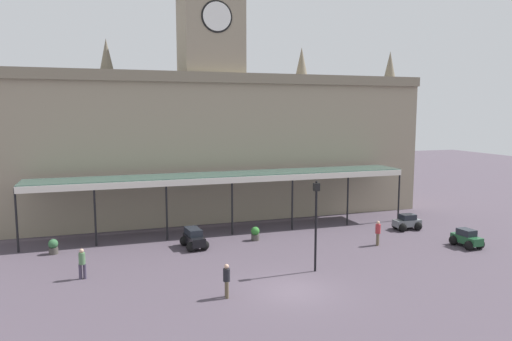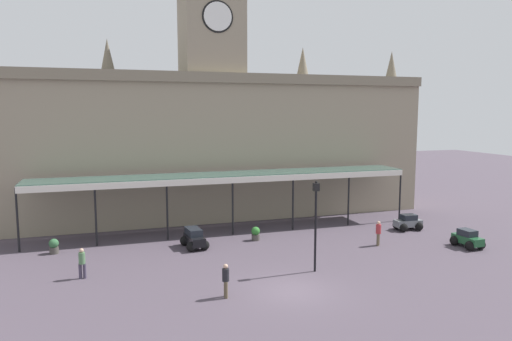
{
  "view_description": "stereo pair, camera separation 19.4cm",
  "coord_description": "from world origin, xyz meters",
  "px_view_note": "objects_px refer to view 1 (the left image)",
  "views": [
    {
      "loc": [
        -8.91,
        -21.1,
        8.95
      ],
      "look_at": [
        0.0,
        5.97,
        5.39
      ],
      "focal_mm": 33.18,
      "sensor_mm": 36.0,
      "label": 1
    },
    {
      "loc": [
        -8.73,
        -21.16,
        8.95
      ],
      "look_at": [
        0.0,
        5.97,
        5.39
      ],
      "focal_mm": 33.18,
      "sensor_mm": 36.0,
      "label": 2
    }
  ],
  "objects_px": {
    "planter_near_kerb": "(53,246)",
    "planter_by_canopy": "(255,233)",
    "victorian_lamppost": "(316,216)",
    "car_black_estate": "(194,239)",
    "car_green_sedan": "(467,239)",
    "car_grey_sedan": "(407,223)",
    "pedestrian_beside_cars": "(227,279)",
    "pedestrian_crossing_forecourt": "(82,262)",
    "pedestrian_near_entrance": "(378,232)"
  },
  "relations": [
    {
      "from": "pedestrian_near_entrance",
      "to": "pedestrian_beside_cars",
      "type": "xyz_separation_m",
      "value": [
        -11.95,
        -5.55,
        0.0
      ]
    },
    {
      "from": "car_grey_sedan",
      "to": "victorian_lamppost",
      "type": "bearing_deg",
      "value": -149.05
    },
    {
      "from": "car_black_estate",
      "to": "car_green_sedan",
      "type": "relative_size",
      "value": 1.12
    },
    {
      "from": "pedestrian_near_entrance",
      "to": "planter_near_kerb",
      "type": "distance_m",
      "value": 21.1
    },
    {
      "from": "car_green_sedan",
      "to": "car_black_estate",
      "type": "bearing_deg",
      "value": 162.42
    },
    {
      "from": "car_black_estate",
      "to": "victorian_lamppost",
      "type": "relative_size",
      "value": 0.45
    },
    {
      "from": "planter_by_canopy",
      "to": "car_green_sedan",
      "type": "bearing_deg",
      "value": -24.72
    },
    {
      "from": "car_green_sedan",
      "to": "victorian_lamppost",
      "type": "height_order",
      "value": "victorian_lamppost"
    },
    {
      "from": "car_grey_sedan",
      "to": "pedestrian_beside_cars",
      "type": "distance_m",
      "value": 18.53
    },
    {
      "from": "car_black_estate",
      "to": "planter_by_canopy",
      "type": "bearing_deg",
      "value": 5.81
    },
    {
      "from": "car_grey_sedan",
      "to": "planter_by_canopy",
      "type": "distance_m",
      "value": 11.95
    },
    {
      "from": "planter_near_kerb",
      "to": "car_green_sedan",
      "type": "bearing_deg",
      "value": -14.79
    },
    {
      "from": "car_green_sedan",
      "to": "car_grey_sedan",
      "type": "relative_size",
      "value": 1.01
    },
    {
      "from": "planter_near_kerb",
      "to": "car_black_estate",
      "type": "bearing_deg",
      "value": -9.06
    },
    {
      "from": "pedestrian_near_entrance",
      "to": "car_black_estate",
      "type": "bearing_deg",
      "value": 164.38
    },
    {
      "from": "planter_near_kerb",
      "to": "pedestrian_beside_cars",
      "type": "bearing_deg",
      "value": -49.94
    },
    {
      "from": "car_grey_sedan",
      "to": "planter_near_kerb",
      "type": "xyz_separation_m",
      "value": [
        -25.06,
        1.7,
        -0.01
      ]
    },
    {
      "from": "pedestrian_crossing_forecourt",
      "to": "pedestrian_near_entrance",
      "type": "xyz_separation_m",
      "value": [
        18.66,
        0.64,
        0.0
      ]
    },
    {
      "from": "planter_near_kerb",
      "to": "planter_by_canopy",
      "type": "xyz_separation_m",
      "value": [
        13.13,
        -0.94,
        0.0
      ]
    },
    {
      "from": "car_green_sedan",
      "to": "victorian_lamppost",
      "type": "xyz_separation_m",
      "value": [
        -11.66,
        -1.27,
        2.69
      ]
    },
    {
      "from": "car_grey_sedan",
      "to": "pedestrian_beside_cars",
      "type": "bearing_deg",
      "value": -152.49
    },
    {
      "from": "car_green_sedan",
      "to": "planter_near_kerb",
      "type": "distance_m",
      "value": 26.88
    },
    {
      "from": "car_black_estate",
      "to": "victorian_lamppost",
      "type": "height_order",
      "value": "victorian_lamppost"
    },
    {
      "from": "pedestrian_beside_cars",
      "to": "planter_near_kerb",
      "type": "distance_m",
      "value": 13.4
    },
    {
      "from": "pedestrian_beside_cars",
      "to": "victorian_lamppost",
      "type": "bearing_deg",
      "value": 20.42
    },
    {
      "from": "pedestrian_beside_cars",
      "to": "planter_by_canopy",
      "type": "relative_size",
      "value": 1.74
    },
    {
      "from": "pedestrian_crossing_forecourt",
      "to": "planter_by_canopy",
      "type": "relative_size",
      "value": 1.74
    },
    {
      "from": "car_black_estate",
      "to": "planter_near_kerb",
      "type": "bearing_deg",
      "value": 170.94
    },
    {
      "from": "pedestrian_beside_cars",
      "to": "planter_near_kerb",
      "type": "height_order",
      "value": "pedestrian_beside_cars"
    },
    {
      "from": "victorian_lamppost",
      "to": "planter_near_kerb",
      "type": "distance_m",
      "value": 16.69
    },
    {
      "from": "pedestrian_near_entrance",
      "to": "car_green_sedan",
      "type": "bearing_deg",
      "value": -21.73
    },
    {
      "from": "car_green_sedan",
      "to": "victorian_lamppost",
      "type": "relative_size",
      "value": 0.41
    },
    {
      "from": "victorian_lamppost",
      "to": "planter_by_canopy",
      "type": "relative_size",
      "value": 5.38
    },
    {
      "from": "pedestrian_near_entrance",
      "to": "victorian_lamppost",
      "type": "xyz_separation_m",
      "value": [
        -6.24,
        -3.43,
        2.28
      ]
    },
    {
      "from": "car_green_sedan",
      "to": "pedestrian_beside_cars",
      "type": "distance_m",
      "value": 17.7
    },
    {
      "from": "car_green_sedan",
      "to": "pedestrian_near_entrance",
      "type": "relative_size",
      "value": 1.25
    },
    {
      "from": "pedestrian_crossing_forecourt",
      "to": "planter_by_canopy",
      "type": "xyz_separation_m",
      "value": [
        11.22,
        4.4,
        -0.42
      ]
    },
    {
      "from": "victorian_lamppost",
      "to": "car_black_estate",
      "type": "bearing_deg",
      "value": 129.79
    },
    {
      "from": "car_grey_sedan",
      "to": "pedestrian_beside_cars",
      "type": "height_order",
      "value": "pedestrian_beside_cars"
    },
    {
      "from": "pedestrian_near_entrance",
      "to": "planter_by_canopy",
      "type": "bearing_deg",
      "value": 153.18
    },
    {
      "from": "car_grey_sedan",
      "to": "pedestrian_near_entrance",
      "type": "relative_size",
      "value": 1.24
    },
    {
      "from": "car_black_estate",
      "to": "pedestrian_beside_cars",
      "type": "xyz_separation_m",
      "value": [
        -0.09,
        -8.86,
        0.34
      ]
    },
    {
      "from": "pedestrian_beside_cars",
      "to": "planter_by_canopy",
      "type": "distance_m",
      "value": 10.35
    },
    {
      "from": "car_grey_sedan",
      "to": "pedestrian_crossing_forecourt",
      "type": "bearing_deg",
      "value": -171.05
    },
    {
      "from": "pedestrian_beside_cars",
      "to": "pedestrian_near_entrance",
      "type": "bearing_deg",
      "value": 24.92
    },
    {
      "from": "car_black_estate",
      "to": "pedestrian_crossing_forecourt",
      "type": "relative_size",
      "value": 1.4
    },
    {
      "from": "pedestrian_near_entrance",
      "to": "car_grey_sedan",
      "type": "bearing_deg",
      "value": 33.82
    },
    {
      "from": "car_grey_sedan",
      "to": "planter_by_canopy",
      "type": "relative_size",
      "value": 2.16
    },
    {
      "from": "pedestrian_crossing_forecourt",
      "to": "pedestrian_near_entrance",
      "type": "distance_m",
      "value": 18.67
    },
    {
      "from": "car_grey_sedan",
      "to": "pedestrian_near_entrance",
      "type": "distance_m",
      "value": 5.42
    }
  ]
}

